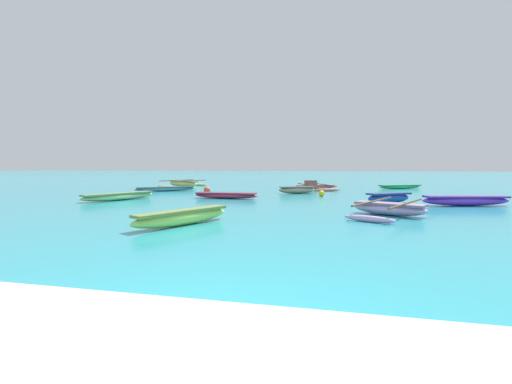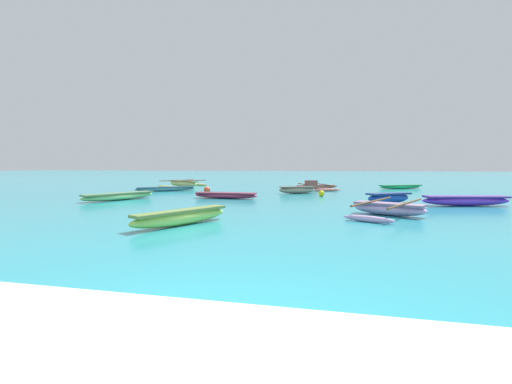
# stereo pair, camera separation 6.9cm
# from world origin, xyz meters

# --- Properties ---
(ground_plane) EXTENTS (240.00, 240.00, 0.00)m
(ground_plane) POSITION_xyz_m (0.00, 0.00, 0.00)
(ground_plane) COLOR teal
(moored_boat_0) EXTENTS (2.28, 1.86, 0.49)m
(moored_boat_0) POSITION_xyz_m (3.87, 13.88, 0.27)
(moored_boat_0) COLOR #1A47AB
(moored_boat_0) RESTS_ON ground_plane
(moored_boat_1) EXTENTS (3.59, 4.92, 0.67)m
(moored_boat_1) POSITION_xyz_m (0.11, 22.90, 0.22)
(moored_boat_1) COLOR #E17269
(moored_boat_1) RESTS_ON ground_plane
(moored_boat_2) EXTENTS (3.82, 1.49, 0.43)m
(moored_boat_2) POSITION_xyz_m (6.96, 13.57, 0.24)
(moored_boat_2) COLOR #7237DD
(moored_boat_2) RESTS_ON ground_plane
(moored_boat_3) EXTENTS (3.63, 2.90, 0.31)m
(moored_boat_3) POSITION_xyz_m (-9.79, 18.73, 0.18)
(moored_boat_3) COLOR teal
(moored_boat_3) RESTS_ON ground_plane
(moored_boat_4) EXTENTS (3.38, 4.34, 0.55)m
(moored_boat_4) POSITION_xyz_m (-10.85, 23.88, 0.26)
(moored_boat_4) COLOR #E3DD79
(moored_boat_4) RESTS_ON ground_plane
(moored_boat_5) EXTENTS (1.97, 3.26, 0.44)m
(moored_boat_5) POSITION_xyz_m (-2.94, 6.43, 0.25)
(moored_boat_5) COLOR #ABDD5D
(moored_boat_5) RESTS_ON ground_plane
(moored_boat_6) EXTENTS (3.50, 0.75, 0.31)m
(moored_boat_6) POSITION_xyz_m (-4.18, 14.58, 0.18)
(moored_boat_6) COLOR #B5355B
(moored_boat_6) RESTS_ON ground_plane
(moored_boat_7) EXTENTS (3.58, 2.51, 0.30)m
(moored_boat_7) POSITION_xyz_m (6.40, 24.92, 0.17)
(moored_boat_7) COLOR #21CC71
(moored_boat_7) RESTS_ON ground_plane
(moored_boat_8) EXTENTS (3.24, 4.36, 0.48)m
(moored_boat_8) POSITION_xyz_m (3.26, 9.86, 0.23)
(moored_boat_8) COLOR #CFA3DB
(moored_boat_8) RESTS_ON ground_plane
(moored_boat_9) EXTENTS (2.31, 3.86, 0.37)m
(moored_boat_9) POSITION_xyz_m (-9.18, 12.55, 0.21)
(moored_boat_9) COLOR #93DA82
(moored_boat_9) RESTS_ON ground_plane
(moored_boat_10) EXTENTS (2.36, 1.42, 0.45)m
(moored_boat_10) POSITION_xyz_m (-0.81, 18.63, 0.25)
(moored_boat_10) COLOR tan
(moored_boat_10) RESTS_ON ground_plane
(mooring_buoy_0) EXTENTS (0.34, 0.34, 0.34)m
(mooring_buoy_0) POSITION_xyz_m (0.75, 16.87, 0.17)
(mooring_buoy_0) COLOR yellow
(mooring_buoy_0) RESTS_ON ground_plane
(mooring_buoy_1) EXTENTS (0.42, 0.42, 0.42)m
(mooring_buoy_1) POSITION_xyz_m (-6.40, 17.66, 0.21)
(mooring_buoy_1) COLOR #E54C2D
(mooring_buoy_1) RESTS_ON ground_plane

